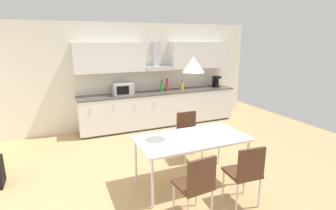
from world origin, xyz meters
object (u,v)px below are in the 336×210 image
(coffee_maker, at_px, (216,81))
(chair_near_right, at_px, (246,170))
(dining_table, at_px, (192,140))
(pendant_lamp, at_px, (193,65))
(bottle_green, at_px, (162,87))
(bottle_red, at_px, (167,86))
(chair_far_right, at_px, (188,131))
(chair_near_left, at_px, (197,182))
(microwave, at_px, (123,89))
(bottle_yellow, at_px, (182,86))

(coffee_maker, bearing_deg, chair_near_right, -118.00)
(chair_near_right, bearing_deg, dining_table, 114.31)
(chair_near_right, distance_m, pendant_lamp, 1.58)
(coffee_maker, distance_m, bottle_green, 1.62)
(coffee_maker, height_order, bottle_green, coffee_maker)
(bottle_red, xyz_separation_m, chair_far_right, (-0.45, -2.04, -0.49))
(chair_near_left, bearing_deg, microwave, 89.55)
(coffee_maker, bearing_deg, dining_table, -129.10)
(microwave, relative_size, chair_far_right, 0.55)
(dining_table, distance_m, chair_near_left, 0.91)
(bottle_yellow, bearing_deg, microwave, -178.75)
(bottle_yellow, relative_size, dining_table, 0.14)
(bottle_green, bearing_deg, dining_table, -103.46)
(dining_table, xyz_separation_m, pendant_lamp, (-0.00, 0.00, 1.13))
(chair_near_left, bearing_deg, bottle_yellow, 66.05)
(microwave, height_order, bottle_yellow, microwave)
(bottle_green, relative_size, pendant_lamp, 0.88)
(chair_near_left, height_order, chair_far_right, same)
(bottle_yellow, bearing_deg, dining_table, -113.83)
(coffee_maker, xyz_separation_m, chair_near_right, (-1.94, -3.64, -0.50))
(dining_table, bearing_deg, chair_near_right, -65.69)
(microwave, relative_size, bottle_red, 1.52)
(microwave, height_order, pendant_lamp, pendant_lamp)
(dining_table, xyz_separation_m, chair_near_left, (-0.37, -0.81, -0.17))
(coffee_maker, xyz_separation_m, bottle_red, (-1.47, 0.01, -0.01))
(bottle_yellow, bearing_deg, pendant_lamp, -113.83)
(bottle_green, bearing_deg, bottle_red, 0.00)
(microwave, distance_m, coffee_maker, 2.64)
(dining_table, height_order, pendant_lamp, pendant_lamp)
(bottle_red, xyz_separation_m, bottle_green, (-0.15, -0.00, -0.02))
(pendant_lamp, bearing_deg, chair_near_right, -65.69)
(microwave, height_order, coffee_maker, coffee_maker)
(bottle_yellow, height_order, chair_far_right, bottle_yellow)
(coffee_maker, relative_size, bottle_green, 1.07)
(bottle_green, relative_size, bottle_yellow, 1.22)
(chair_near_right, xyz_separation_m, chair_near_left, (-0.73, -0.00, 0.00))
(microwave, height_order, dining_table, microwave)
(chair_near_left, distance_m, chair_far_right, 1.78)
(dining_table, bearing_deg, bottle_red, 73.72)
(dining_table, relative_size, chair_near_left, 1.90)
(bottle_green, bearing_deg, pendant_lamp, -103.46)
(bottle_yellow, height_order, pendant_lamp, pendant_lamp)
(bottle_red, distance_m, dining_table, 2.98)
(bottle_green, distance_m, chair_near_left, 3.83)
(coffee_maker, relative_size, dining_table, 0.18)
(chair_near_right, bearing_deg, chair_far_right, 89.60)
(chair_far_right, bearing_deg, chair_near_left, -114.66)
(coffee_maker, height_order, dining_table, coffee_maker)
(dining_table, bearing_deg, chair_far_right, 65.04)
(bottle_yellow, relative_size, chair_near_right, 0.26)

